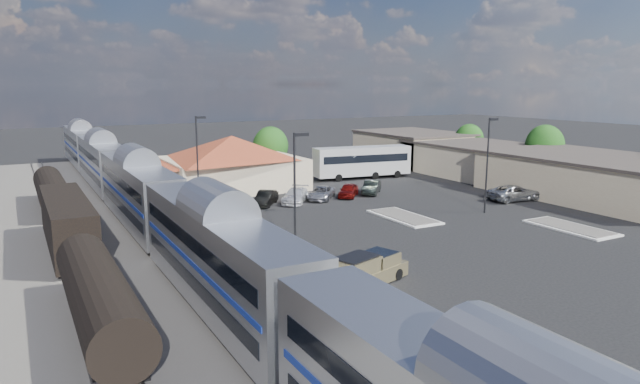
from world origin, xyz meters
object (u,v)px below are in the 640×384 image
station_depot (232,162)px  pickup_truck (369,269)px  suv (515,193)px  coach_bus (362,160)px

station_depot → pickup_truck: (-3.94, -35.16, -2.22)m
pickup_truck → suv: size_ratio=1.00×
coach_bus → suv: bearing=-154.8°
station_depot → suv: bearing=-41.9°
suv → station_depot: bearing=54.1°
suv → coach_bus: bearing=23.5°
pickup_truck → coach_bus: coach_bus is taller
station_depot → coach_bus: bearing=-4.1°
station_depot → pickup_truck: size_ratio=3.10×
coach_bus → pickup_truck: bearing=155.7°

